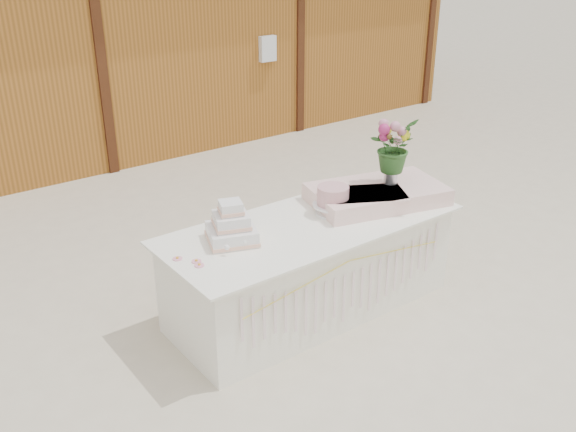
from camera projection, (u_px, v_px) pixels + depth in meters
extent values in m
plane|color=beige|center=(310.00, 308.00, 5.28)|extent=(80.00, 80.00, 0.00)
cube|color=#975A1F|center=(45.00, 32.00, 9.02)|extent=(12.00, 4.00, 3.00)
cube|color=white|center=(311.00, 268.00, 5.12)|extent=(2.28, 0.88, 0.75)
cube|color=white|center=(311.00, 224.00, 4.96)|extent=(2.40, 1.00, 0.02)
cube|color=white|center=(232.00, 234.00, 4.65)|extent=(0.43, 0.43, 0.11)
cube|color=#FABB9E|center=(232.00, 238.00, 4.66)|extent=(0.45, 0.45, 0.03)
cube|color=white|center=(231.00, 220.00, 4.60)|extent=(0.31, 0.31, 0.10)
cube|color=#FABB9E|center=(231.00, 224.00, 4.61)|extent=(0.32, 0.32, 0.03)
cube|color=white|center=(231.00, 208.00, 4.56)|extent=(0.20, 0.20, 0.09)
cube|color=#FABB9E|center=(231.00, 211.00, 4.57)|extent=(0.22, 0.22, 0.03)
cylinder|color=white|center=(332.00, 213.00, 5.12)|extent=(0.27, 0.27, 0.02)
cylinder|color=white|center=(333.00, 209.00, 5.10)|extent=(0.08, 0.08, 0.05)
cylinder|color=white|center=(333.00, 205.00, 5.09)|extent=(0.32, 0.32, 0.01)
cylinder|color=#DA9DA2|center=(333.00, 195.00, 5.05)|extent=(0.25, 0.25, 0.15)
cube|color=#F7CCC6|center=(377.00, 194.00, 5.31)|extent=(1.21, 0.89, 0.14)
cylinder|color=silver|center=(391.00, 174.00, 5.32)|extent=(0.11, 0.11, 0.16)
imported|color=#2C5923|center=(393.00, 140.00, 5.20)|extent=(0.48, 0.45, 0.43)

